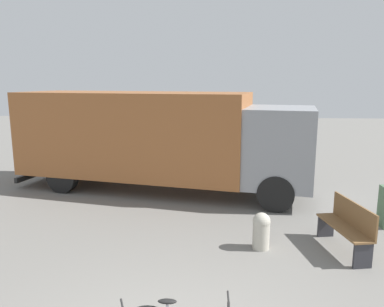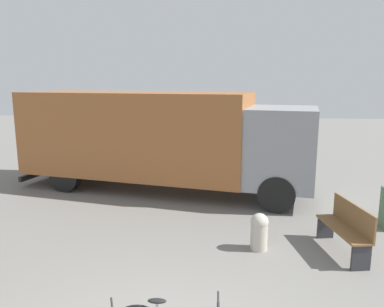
% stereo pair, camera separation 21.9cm
% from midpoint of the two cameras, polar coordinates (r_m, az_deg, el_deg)
% --- Properties ---
extents(delivery_truck, '(8.80, 3.87, 2.87)m').
position_cam_midpoint_polar(delivery_truck, '(10.93, -4.38, 2.64)').
color(delivery_truck, '#99592D').
rests_on(delivery_truck, ground).
extents(park_bench, '(0.67, 1.51, 0.96)m').
position_cam_midpoint_polar(park_bench, '(7.71, 23.26, -10.25)').
color(park_bench, brown).
rests_on(park_bench, ground).
extents(bollard_near_bench, '(0.34, 0.34, 0.72)m').
position_cam_midpoint_polar(bollard_near_bench, '(7.42, 11.06, -11.40)').
color(bollard_near_bench, '#B2AD9E').
rests_on(bollard_near_bench, ground).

